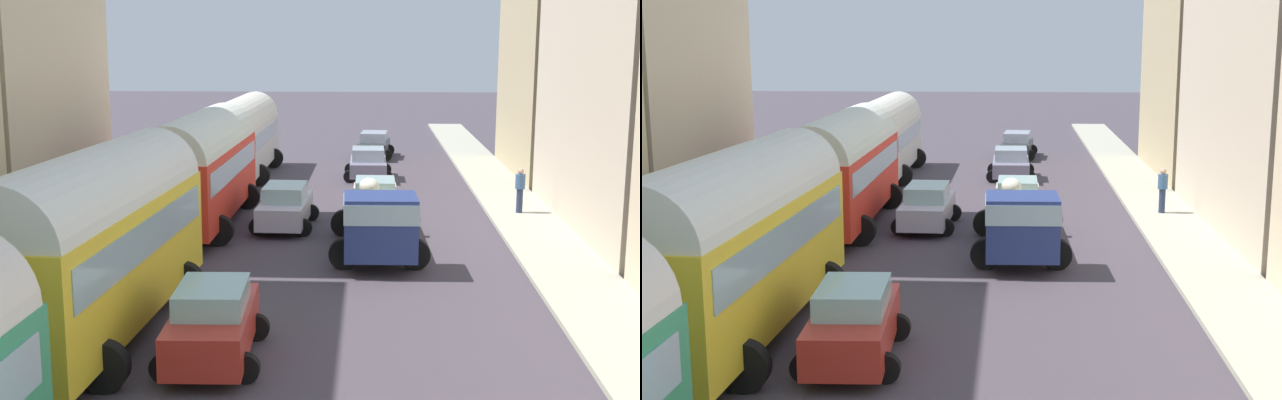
# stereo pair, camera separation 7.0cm
# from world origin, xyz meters

# --- Properties ---
(ground_plane) EXTENTS (154.00, 154.00, 0.00)m
(ground_plane) POSITION_xyz_m (0.00, 27.00, 0.00)
(ground_plane) COLOR #463E48
(sidewalk_left) EXTENTS (2.50, 70.00, 0.14)m
(sidewalk_left) POSITION_xyz_m (-7.25, 27.00, 0.07)
(sidewalk_left) COLOR #9C9295
(sidewalk_left) RESTS_ON ground
(sidewalk_right) EXTENTS (2.50, 70.00, 0.14)m
(sidewalk_right) POSITION_xyz_m (7.25, 27.00, 0.07)
(sidewalk_right) COLOR #B0AD99
(sidewalk_right) RESTS_ON ground
(building_right_3) EXTENTS (6.60, 10.47, 13.80)m
(building_right_3) POSITION_xyz_m (11.50, 38.43, 6.92)
(building_right_3) COLOR tan
(building_right_3) RESTS_ON ground
(parked_bus_1) EXTENTS (3.57, 9.40, 4.27)m
(parked_bus_1) POSITION_xyz_m (-4.50, 13.99, 2.37)
(parked_bus_1) COLOR yellow
(parked_bus_1) RESTS_ON ground
(parked_bus_2) EXTENTS (3.40, 9.81, 4.06)m
(parked_bus_2) POSITION_xyz_m (-4.49, 25.71, 2.23)
(parked_bus_2) COLOR red
(parked_bus_2) RESTS_ON ground
(parked_bus_3) EXTENTS (3.26, 9.07, 3.85)m
(parked_bus_3) POSITION_xyz_m (-4.62, 36.79, 2.12)
(parked_bus_3) COLOR silver
(parked_bus_3) RESTS_ON ground
(cargo_truck_0) EXTENTS (3.08, 7.06, 2.24)m
(cargo_truck_0) POSITION_xyz_m (1.77, 21.40, 1.16)
(cargo_truck_0) COLOR navy
(cargo_truck_0) RESTS_ON ground
(car_0) EXTENTS (2.27, 3.77, 1.39)m
(car_0) POSITION_xyz_m (1.73, 27.78, 0.72)
(car_0) COLOR beige
(car_0) RESTS_ON ground
(car_1) EXTENTS (2.31, 3.69, 1.50)m
(car_1) POSITION_xyz_m (1.44, 36.22, 0.75)
(car_1) COLOR gray
(car_1) RESTS_ON ground
(car_2) EXTENTS (2.38, 4.19, 1.45)m
(car_2) POSITION_xyz_m (1.74, 43.70, 0.74)
(car_2) COLOR #242B2A
(car_2) RESTS_ON ground
(car_4) EXTENTS (2.26, 3.87, 1.63)m
(car_4) POSITION_xyz_m (-1.70, 12.77, 0.82)
(car_4) COLOR red
(car_4) RESTS_ON ground
(car_5) EXTENTS (2.25, 4.12, 1.55)m
(car_5) POSITION_xyz_m (-1.46, 25.42, 0.78)
(car_5) COLOR silver
(car_5) RESTS_ON ground
(pedestrian_1) EXTENTS (0.42, 0.42, 1.84)m
(pedestrian_1) POSITION_xyz_m (7.18, 27.94, 1.05)
(pedestrian_1) COLOR #27324F
(pedestrian_1) RESTS_ON ground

